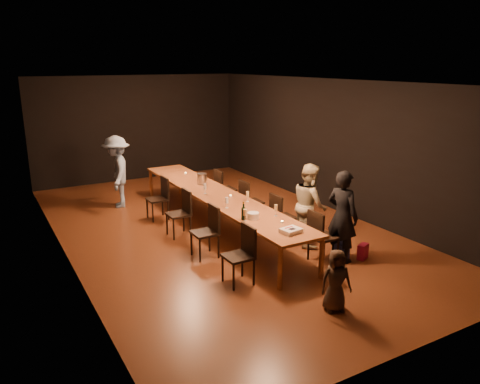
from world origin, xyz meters
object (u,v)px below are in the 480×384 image
chair_right_0 (324,236)px  woman_tan (310,204)px  champagne_bottle (244,211)px  man_blue (117,172)px  woman_birthday (342,216)px  birthday_cake (291,231)px  ice_bucket (202,179)px  chair_left_0 (238,256)px  chair_left_3 (157,199)px  plate_stack (253,216)px  chair_right_2 (252,201)px  chair_right_3 (226,189)px  chair_left_2 (178,214)px  chair_right_1 (284,217)px  table (216,196)px  chair_left_1 (205,232)px  child (336,280)px

chair_right_0 → woman_tan: 0.90m
chair_right_0 → champagne_bottle: 1.46m
man_blue → woman_birthday: bearing=41.7°
birthday_cake → ice_bucket: 3.49m
chair_left_0 → birthday_cake: (0.85, -0.20, 0.32)m
chair_left_3 → plate_stack: bearing=-166.7°
birthday_cake → woman_tan: bearing=32.7°
chair_right_2 → woman_tan: bearing=10.6°
chair_right_3 → chair_left_3: same height
birthday_cake → chair_left_2: bearing=100.2°
chair_left_0 → champagne_bottle: (0.53, 0.73, 0.45)m
champagne_bottle → ice_bucket: bearing=80.7°
chair_left_2 → woman_birthday: bearing=-141.4°
chair_left_3 → woman_tan: 3.46m
chair_right_1 → man_blue: (-2.18, 3.74, 0.39)m
chair_right_3 → chair_left_3: size_ratio=1.00×
table → birthday_cake: (0.00, -2.60, 0.08)m
chair_right_3 → chair_left_0: size_ratio=1.00×
chair_left_3 → plate_stack: (0.69, -2.92, 0.34)m
chair_right_3 → chair_left_1: 2.94m
chair_left_3 → man_blue: 1.48m
ice_bucket → plate_stack: bearing=-95.6°
chair_left_0 → ice_bucket: bearing=-16.0°
chair_right_2 → plate_stack: bearing=-30.5°
man_blue → chair_left_1: bearing=22.9°
chair_right_2 → plate_stack: chair_right_2 is taller
woman_tan → ice_bucket: woman_tan is taller
table → chair_left_2: bearing=180.0°
woman_birthday → man_blue: (-2.48, 5.05, 0.05)m
chair_right_2 → champagne_bottle: size_ratio=2.87×
chair_right_0 → chair_right_3: same height
chair_left_2 → chair_left_3: 1.20m
chair_right_1 → plate_stack: bearing=-62.9°
table → chair_left_0: (-0.85, -2.40, -0.24)m
birthday_cake → woman_birthday: bearing=-3.7°
child → champagne_bottle: 2.18m
chair_left_1 → man_blue: man_blue is taller
chair_left_3 → chair_left_1: bearing=-180.0°
ice_bucket → birthday_cake: bearing=-91.5°
chair_left_2 → ice_bucket: bearing=-46.6°
chair_right_1 → chair_left_1: 1.70m
chair_left_1 → chair_right_3: bearing=-35.3°
plate_stack → ice_bucket: size_ratio=0.85×
chair_left_1 → woman_tan: (2.00, -0.41, 0.32)m
chair_right_0 → woman_tan: size_ratio=0.60×
chair_left_2 → birthday_cake: (0.85, -2.60, 0.32)m
chair_right_2 → chair_left_2: (-1.70, 0.00, 0.00)m
man_blue → ice_bucket: 2.18m
chair_left_3 → plate_stack: size_ratio=4.63×
chair_right_2 → chair_left_3: 2.08m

